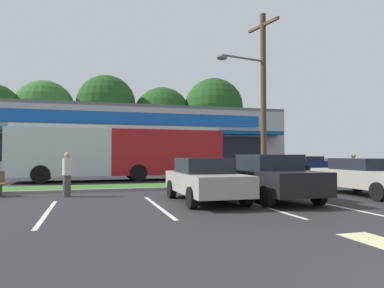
% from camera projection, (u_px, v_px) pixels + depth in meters
% --- Properties ---
extents(grass_median, '(56.00, 2.20, 0.12)m').
position_uv_depth(grass_median, '(175.00, 186.00, 17.20)').
color(grass_median, '#386B28').
rests_on(grass_median, ground_plane).
extents(curb_lip, '(56.00, 0.24, 0.12)m').
position_uv_depth(curb_lip, '(182.00, 188.00, 16.03)').
color(curb_lip, gray).
rests_on(curb_lip, ground_plane).
extents(parking_stripe_0, '(0.12, 4.80, 0.01)m').
position_uv_depth(parking_stripe_0, '(47.00, 212.00, 9.64)').
color(parking_stripe_0, silver).
rests_on(parking_stripe_0, ground_plane).
extents(parking_stripe_1, '(0.12, 4.80, 0.01)m').
position_uv_depth(parking_stripe_1, '(158.00, 206.00, 10.77)').
color(parking_stripe_1, silver).
rests_on(parking_stripe_1, ground_plane).
extents(parking_stripe_2, '(0.12, 4.80, 0.01)m').
position_uv_depth(parking_stripe_2, '(261.00, 206.00, 10.89)').
color(parking_stripe_2, silver).
rests_on(parking_stripe_2, ground_plane).
extents(parking_stripe_3, '(0.12, 4.80, 0.01)m').
position_uv_depth(parking_stripe_3, '(368.00, 213.00, 9.62)').
color(parking_stripe_3, silver).
rests_on(parking_stripe_3, ground_plane).
extents(parking_stripe_4, '(0.12, 4.80, 0.01)m').
position_uv_depth(parking_stripe_4, '(380.00, 199.00, 12.58)').
color(parking_stripe_4, silver).
rests_on(parking_stripe_4, ground_plane).
extents(lot_arrow, '(0.70, 1.60, 0.01)m').
position_uv_depth(lot_arrow, '(382.00, 242.00, 6.34)').
color(lot_arrow, beige).
rests_on(lot_arrow, ground_plane).
extents(storefront_building, '(29.86, 14.43, 6.27)m').
position_uv_depth(storefront_building, '(132.00, 140.00, 39.09)').
color(storefront_building, '#BCB7AD').
rests_on(storefront_building, ground_plane).
extents(tree_mid_left, '(7.70, 7.70, 11.03)m').
position_uv_depth(tree_mid_left, '(44.00, 111.00, 45.69)').
color(tree_mid_left, '#473323').
rests_on(tree_mid_left, ground_plane).
extents(tree_mid, '(7.87, 7.87, 12.20)m').
position_uv_depth(tree_mid, '(106.00, 105.00, 47.97)').
color(tree_mid, '#473323').
rests_on(tree_mid, ground_plane).
extents(tree_mid_right, '(8.20, 8.20, 11.08)m').
position_uv_depth(tree_mid_right, '(162.00, 116.00, 50.71)').
color(tree_mid_right, '#473323').
rests_on(tree_mid_right, ground_plane).
extents(tree_right, '(8.17, 8.17, 12.31)m').
position_uv_depth(tree_right, '(214.00, 107.00, 50.40)').
color(tree_right, '#473323').
rests_on(tree_right, ground_plane).
extents(utility_pole, '(3.14, 2.38, 9.03)m').
position_uv_depth(utility_pole, '(261.00, 92.00, 18.81)').
color(utility_pole, '#4C3826').
rests_on(utility_pole, ground_plane).
extents(city_bus, '(12.41, 2.92, 3.25)m').
position_uv_depth(city_bus, '(120.00, 151.00, 21.55)').
color(city_bus, '#AD191E').
rests_on(city_bus, ground_plane).
extents(car_0, '(4.14, 1.96, 1.41)m').
position_uv_depth(car_0, '(312.00, 164.00, 32.96)').
color(car_0, navy).
rests_on(car_0, ground_plane).
extents(car_1, '(4.12, 1.93, 1.51)m').
position_uv_depth(car_1, '(166.00, 164.00, 28.75)').
color(car_1, '#B7B7BC').
rests_on(car_1, ground_plane).
extents(car_2, '(1.99, 4.29, 1.56)m').
position_uv_depth(car_2, '(271.00, 177.00, 12.16)').
color(car_2, black).
rests_on(car_2, ground_plane).
extents(car_3, '(1.86, 4.62, 1.42)m').
position_uv_depth(car_3, '(366.00, 176.00, 13.63)').
color(car_3, '#9E998C').
rests_on(car_3, ground_plane).
extents(car_5, '(1.91, 4.28, 1.45)m').
position_uv_depth(car_5, '(205.00, 179.00, 11.87)').
color(car_5, '#9E998C').
rests_on(car_5, ground_plane).
extents(pedestrian_near_bench, '(0.33, 0.33, 1.64)m').
position_uv_depth(pedestrian_near_bench, '(67.00, 174.00, 13.27)').
color(pedestrian_near_bench, '#47423D').
rests_on(pedestrian_near_bench, ground_plane).
extents(pedestrian_by_pole, '(0.32, 0.32, 1.60)m').
position_uv_depth(pedestrian_by_pole, '(354.00, 170.00, 17.34)').
color(pedestrian_by_pole, '#726651').
rests_on(pedestrian_by_pole, ground_plane).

